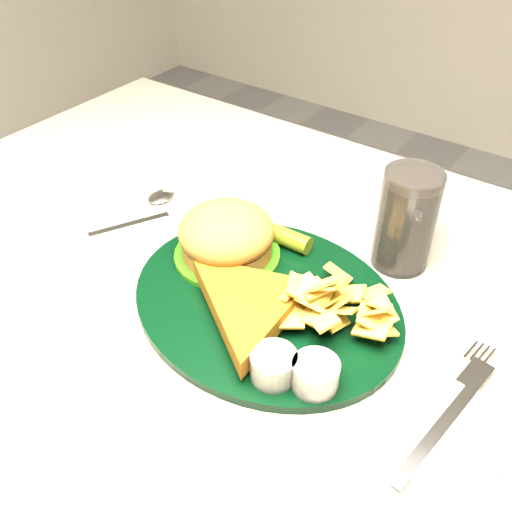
% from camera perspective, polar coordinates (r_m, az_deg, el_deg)
% --- Properties ---
extents(table, '(1.20, 0.80, 0.75)m').
position_cam_1_polar(table, '(1.01, 0.25, -18.42)').
color(table, '#9B948C').
rests_on(table, ground).
extents(dinner_plate, '(0.39, 0.34, 0.08)m').
position_cam_1_polar(dinner_plate, '(0.67, 1.02, -2.44)').
color(dinner_plate, black).
rests_on(dinner_plate, table).
extents(water_glass, '(0.07, 0.07, 0.10)m').
position_cam_1_polar(water_glass, '(0.80, 15.11, 4.94)').
color(water_glass, white).
rests_on(water_glass, table).
extents(cola_glass, '(0.08, 0.08, 0.13)m').
position_cam_1_polar(cola_glass, '(0.74, 14.79, 3.50)').
color(cola_glass, black).
rests_on(cola_glass, table).
extents(fork_napkin, '(0.17, 0.20, 0.01)m').
position_cam_1_polar(fork_napkin, '(0.60, 17.88, -15.92)').
color(fork_napkin, white).
rests_on(fork_napkin, table).
extents(spoon, '(0.11, 0.16, 0.01)m').
position_cam_1_polar(spoon, '(0.83, -12.56, 3.22)').
color(spoon, silver).
rests_on(spoon, table).
extents(ramekin, '(0.05, 0.05, 0.03)m').
position_cam_1_polar(ramekin, '(0.93, -8.35, 8.42)').
color(ramekin, silver).
rests_on(ramekin, table).
extents(wrapped_straw, '(0.20, 0.09, 0.01)m').
position_cam_1_polar(wrapped_straw, '(0.85, -2.54, 4.74)').
color(wrapped_straw, white).
rests_on(wrapped_straw, table).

